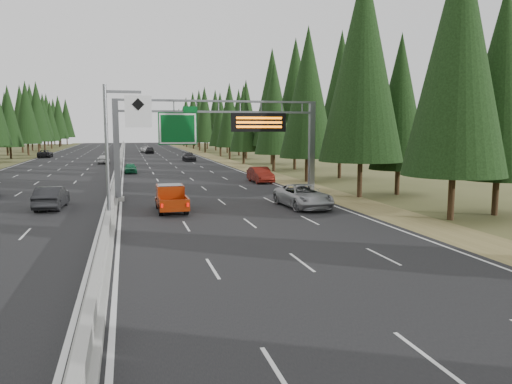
% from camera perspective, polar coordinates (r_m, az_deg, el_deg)
% --- Properties ---
extents(road, '(32.00, 260.00, 0.08)m').
position_cam_1_polar(road, '(84.78, -15.27, 3.17)').
color(road, black).
rests_on(road, ground).
extents(shoulder_right, '(3.60, 260.00, 0.06)m').
position_cam_1_polar(shoulder_right, '(86.41, -3.37, 3.48)').
color(shoulder_right, olive).
rests_on(shoulder_right, ground).
extents(shoulder_left, '(3.60, 260.00, 0.06)m').
position_cam_1_polar(shoulder_left, '(86.85, -27.10, 2.72)').
color(shoulder_left, '#454822').
rests_on(shoulder_left, ground).
extents(median_barrier, '(0.70, 260.00, 0.85)m').
position_cam_1_polar(median_barrier, '(84.76, -15.28, 3.43)').
color(median_barrier, gray).
rests_on(median_barrier, road).
extents(sign_gantry, '(16.75, 0.98, 7.80)m').
position_cam_1_polar(sign_gantry, '(40.25, -3.35, 6.73)').
color(sign_gantry, slate).
rests_on(sign_gantry, road).
extents(hov_sign_pole, '(2.80, 0.50, 8.00)m').
position_cam_1_polar(hov_sign_pole, '(29.58, -15.58, 5.27)').
color(hov_sign_pole, slate).
rests_on(hov_sign_pole, road).
extents(tree_row_right, '(11.92, 244.50, 18.79)m').
position_cam_1_polar(tree_row_right, '(79.98, 0.61, 9.60)').
color(tree_row_right, black).
rests_on(tree_row_right, ground).
extents(silver_minivan, '(3.08, 6.00, 1.62)m').
position_cam_1_polar(silver_minivan, '(35.39, 5.41, -0.46)').
color(silver_minivan, '#9B9C9F').
rests_on(silver_minivan, road).
extents(red_pickup, '(1.88, 5.27, 1.72)m').
position_cam_1_polar(red_pickup, '(34.43, -9.72, -0.51)').
color(red_pickup, black).
rests_on(red_pickup, road).
extents(car_ahead_green, '(1.59, 3.82, 1.29)m').
position_cam_1_polar(car_ahead_green, '(64.94, -14.15, 2.67)').
color(car_ahead_green, '#155D37').
rests_on(car_ahead_green, road).
extents(car_ahead_dkred, '(1.86, 4.95, 1.61)m').
position_cam_1_polar(car_ahead_dkred, '(51.89, 0.50, 1.99)').
color(car_ahead_dkred, maroon).
rests_on(car_ahead_dkred, road).
extents(car_ahead_dkgrey, '(2.06, 5.01, 1.45)m').
position_cam_1_polar(car_ahead_dkgrey, '(88.21, -7.67, 4.00)').
color(car_ahead_dkgrey, black).
rests_on(car_ahead_dkgrey, road).
extents(car_ahead_white, '(2.65, 5.50, 1.51)m').
position_cam_1_polar(car_ahead_white, '(123.68, -12.48, 4.80)').
color(car_ahead_white, silver).
rests_on(car_ahead_white, road).
extents(car_ahead_far, '(2.28, 4.79, 1.58)m').
position_cam_1_polar(car_ahead_far, '(117.49, -12.05, 4.72)').
color(car_ahead_far, black).
rests_on(car_ahead_far, road).
extents(car_onc_near, '(1.93, 4.87, 1.58)m').
position_cam_1_polar(car_onc_near, '(37.47, -22.35, -0.58)').
color(car_onc_near, black).
rests_on(car_onc_near, road).
extents(car_onc_white, '(1.93, 4.35, 1.45)m').
position_cam_1_polar(car_onc_white, '(84.31, -17.02, 3.61)').
color(car_onc_white, silver).
rests_on(car_onc_white, road).
extents(car_onc_far, '(2.55, 5.41, 1.49)m').
position_cam_1_polar(car_onc_far, '(107.14, -22.95, 4.06)').
color(car_onc_far, black).
rests_on(car_onc_far, road).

